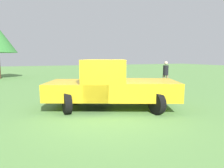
{
  "coord_description": "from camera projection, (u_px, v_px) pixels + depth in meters",
  "views": [
    {
      "loc": [
        -5.77,
        2.17,
        1.86
      ],
      "look_at": [
        0.67,
        -0.55,
        0.9
      ],
      "focal_mm": 31.06,
      "sensor_mm": 36.0,
      "label": 1
    }
  ],
  "objects": [
    {
      "name": "pickup_truck",
      "position": [
        109.0,
        84.0,
        7.05
      ],
      "size": [
        3.53,
        4.97,
        1.79
      ],
      "rotation": [
        0.0,
        0.0,
        4.3
      ],
      "color": "black",
      "rests_on": "ground_plane"
    },
    {
      "name": "person_bystander",
      "position": [
        166.0,
        73.0,
        11.83
      ],
      "size": [
        0.45,
        0.45,
        1.63
      ],
      "rotation": [
        0.0,
        0.0,
        2.25
      ],
      "color": "#7A6B51",
      "rests_on": "ground_plane"
    },
    {
      "name": "ground_plane",
      "position": [
        105.0,
        115.0,
        6.35
      ],
      "size": [
        80.0,
        80.0,
        0.0
      ],
      "primitive_type": "plane",
      "color": "#5B8C47"
    }
  ]
}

